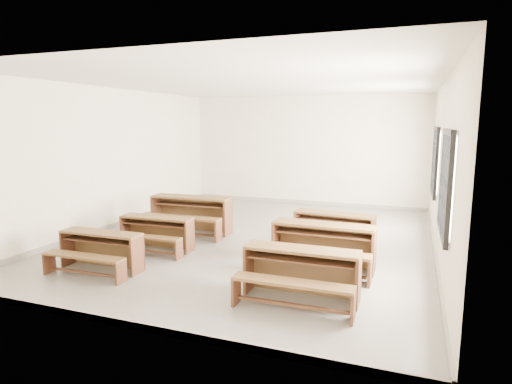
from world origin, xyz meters
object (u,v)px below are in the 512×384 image
(desk_set_3, at_px, (300,270))
(desk_set_2, at_px, (190,212))
(desk_set_0, at_px, (100,248))
(desk_set_1, at_px, (156,231))
(desk_set_5, at_px, (333,228))
(desk_set_4, at_px, (322,243))

(desk_set_3, bearing_deg, desk_set_2, 139.48)
(desk_set_0, bearing_deg, desk_set_2, 84.80)
(desk_set_1, bearing_deg, desk_set_2, 88.44)
(desk_set_0, xyz_separation_m, desk_set_5, (3.38, 2.59, 0.03))
(desk_set_3, bearing_deg, desk_set_1, 157.11)
(desk_set_2, bearing_deg, desk_set_4, -25.23)
(desk_set_3, xyz_separation_m, desk_set_5, (-0.02, 2.60, -0.01))
(desk_set_4, bearing_deg, desk_set_1, -178.79)
(desk_set_0, distance_m, desk_set_2, 2.70)
(desk_set_3, height_order, desk_set_4, desk_set_4)
(desk_set_0, relative_size, desk_set_2, 0.78)
(desk_set_0, bearing_deg, desk_set_3, -1.28)
(desk_set_2, bearing_deg, desk_set_1, -91.59)
(desk_set_0, distance_m, desk_set_5, 4.26)
(desk_set_5, bearing_deg, desk_set_1, -153.23)
(desk_set_2, relative_size, desk_set_3, 1.15)
(desk_set_3, height_order, desk_set_5, desk_set_3)
(desk_set_0, height_order, desk_set_3, desk_set_3)
(desk_set_5, bearing_deg, desk_set_2, -177.07)
(desk_set_0, height_order, desk_set_1, desk_set_1)
(desk_set_1, distance_m, desk_set_4, 3.21)
(desk_set_1, height_order, desk_set_2, desk_set_2)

